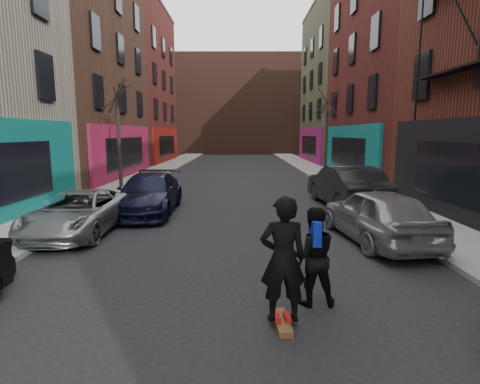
{
  "coord_description": "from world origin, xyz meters",
  "views": [
    {
      "loc": [
        0.28,
        -2.07,
        3.0
      ],
      "look_at": [
        0.27,
        6.81,
        1.6
      ],
      "focal_mm": 28.0,
      "sensor_mm": 36.0,
      "label": 1
    }
  ],
  "objects_px": {
    "parked_left_far": "(79,212)",
    "parked_right_end": "(346,186)",
    "tree_left_far": "(118,126)",
    "skateboarder": "(283,259)",
    "pedestrian": "(312,256)",
    "skateboard": "(282,322)",
    "tree_right_far": "(327,125)",
    "parked_left_end": "(149,194)",
    "parked_right_far": "(377,215)"
  },
  "relations": [
    {
      "from": "parked_left_end",
      "to": "skateboard",
      "type": "xyz_separation_m",
      "value": [
        4.13,
        -8.46,
        -0.69
      ]
    },
    {
      "from": "skateboard",
      "to": "parked_right_far",
      "type": "bearing_deg",
      "value": 52.09
    },
    {
      "from": "parked_left_far",
      "to": "skateboarder",
      "type": "height_order",
      "value": "skateboarder"
    },
    {
      "from": "parked_left_end",
      "to": "skateboard",
      "type": "height_order",
      "value": "parked_left_end"
    },
    {
      "from": "tree_left_far",
      "to": "parked_right_far",
      "type": "distance_m",
      "value": 14.53
    },
    {
      "from": "tree_left_far",
      "to": "tree_right_far",
      "type": "distance_m",
      "value": 13.78
    },
    {
      "from": "parked_left_far",
      "to": "parked_right_far",
      "type": "xyz_separation_m",
      "value": [
        8.67,
        -0.89,
        0.13
      ]
    },
    {
      "from": "tree_left_far",
      "to": "parked_left_far",
      "type": "xyz_separation_m",
      "value": [
        1.6,
        -9.05,
        -2.74
      ]
    },
    {
      "from": "parked_left_end",
      "to": "parked_right_far",
      "type": "relative_size",
      "value": 1.13
    },
    {
      "from": "tree_left_far",
      "to": "parked_right_far",
      "type": "bearing_deg",
      "value": -44.05
    },
    {
      "from": "parked_right_far",
      "to": "parked_right_end",
      "type": "bearing_deg",
      "value": -103.04
    },
    {
      "from": "tree_right_far",
      "to": "skateboard",
      "type": "distance_m",
      "value": 21.51
    },
    {
      "from": "tree_left_far",
      "to": "skateboarder",
      "type": "distance_m",
      "value": 16.38
    },
    {
      "from": "tree_left_far",
      "to": "parked_left_end",
      "type": "height_order",
      "value": "tree_left_far"
    },
    {
      "from": "tree_right_far",
      "to": "parked_right_end",
      "type": "relative_size",
      "value": 1.32
    },
    {
      "from": "skateboard",
      "to": "pedestrian",
      "type": "bearing_deg",
      "value": 48.18
    },
    {
      "from": "tree_left_far",
      "to": "tree_right_far",
      "type": "relative_size",
      "value": 0.96
    },
    {
      "from": "parked_left_far",
      "to": "parked_right_end",
      "type": "xyz_separation_m",
      "value": [
        9.2,
        4.17,
        0.22
      ]
    },
    {
      "from": "parked_left_far",
      "to": "tree_right_far",
      "type": "bearing_deg",
      "value": 54.91
    },
    {
      "from": "parked_right_end",
      "to": "skateboard",
      "type": "bearing_deg",
      "value": 63.73
    },
    {
      "from": "parked_left_end",
      "to": "parked_right_end",
      "type": "xyz_separation_m",
      "value": [
        7.8,
        1.23,
        0.12
      ]
    },
    {
      "from": "pedestrian",
      "to": "parked_left_far",
      "type": "bearing_deg",
      "value": -39.85
    },
    {
      "from": "parked_right_far",
      "to": "skateboard",
      "type": "xyz_separation_m",
      "value": [
        -3.14,
        -4.63,
        -0.72
      ]
    },
    {
      "from": "parked_left_far",
      "to": "pedestrian",
      "type": "height_order",
      "value": "pedestrian"
    },
    {
      "from": "tree_left_far",
      "to": "tree_right_far",
      "type": "bearing_deg",
      "value": 25.82
    },
    {
      "from": "tree_left_far",
      "to": "skateboarder",
      "type": "bearing_deg",
      "value": -63.92
    },
    {
      "from": "parked_left_far",
      "to": "pedestrian",
      "type": "relative_size",
      "value": 2.62
    },
    {
      "from": "parked_left_far",
      "to": "parked_left_end",
      "type": "xyz_separation_m",
      "value": [
        1.4,
        2.94,
        0.1
      ]
    },
    {
      "from": "parked_right_far",
      "to": "tree_left_far",
      "type": "bearing_deg",
      "value": -51.1
    },
    {
      "from": "tree_right_far",
      "to": "parked_right_end",
      "type": "bearing_deg",
      "value": -98.37
    },
    {
      "from": "skateboard",
      "to": "skateboarder",
      "type": "height_order",
      "value": "skateboarder"
    },
    {
      "from": "parked_right_far",
      "to": "parked_left_end",
      "type": "bearing_deg",
      "value": -34.83
    },
    {
      "from": "tree_right_far",
      "to": "parked_left_far",
      "type": "distance_m",
      "value": 18.75
    },
    {
      "from": "parked_left_end",
      "to": "tree_right_far",
      "type": "bearing_deg",
      "value": 50.7
    },
    {
      "from": "tree_left_far",
      "to": "pedestrian",
      "type": "bearing_deg",
      "value": -60.71
    },
    {
      "from": "skateboard",
      "to": "skateboarder",
      "type": "bearing_deg",
      "value": 0.0
    },
    {
      "from": "skateboarder",
      "to": "tree_left_far",
      "type": "bearing_deg",
      "value": -67.67
    },
    {
      "from": "skateboarder",
      "to": "parked_left_far",
      "type": "bearing_deg",
      "value": -48.68
    },
    {
      "from": "parked_left_end",
      "to": "parked_right_end",
      "type": "distance_m",
      "value": 7.9
    },
    {
      "from": "parked_left_far",
      "to": "parked_right_end",
      "type": "distance_m",
      "value": 10.1
    },
    {
      "from": "pedestrian",
      "to": "tree_right_far",
      "type": "bearing_deg",
      "value": -105.42
    },
    {
      "from": "tree_left_far",
      "to": "skateboarder",
      "type": "height_order",
      "value": "tree_left_far"
    },
    {
      "from": "tree_right_far",
      "to": "parked_left_end",
      "type": "bearing_deg",
      "value": -127.83
    },
    {
      "from": "tree_left_far",
      "to": "parked_right_end",
      "type": "relative_size",
      "value": 1.26
    },
    {
      "from": "parked_left_far",
      "to": "parked_right_far",
      "type": "distance_m",
      "value": 8.72
    },
    {
      "from": "tree_left_far",
      "to": "parked_left_end",
      "type": "distance_m",
      "value": 7.3
    },
    {
      "from": "parked_left_far",
      "to": "parked_left_end",
      "type": "height_order",
      "value": "parked_left_end"
    },
    {
      "from": "tree_right_far",
      "to": "parked_right_end",
      "type": "distance_m",
      "value": 11.32
    },
    {
      "from": "parked_right_far",
      "to": "pedestrian",
      "type": "bearing_deg",
      "value": 49.63
    },
    {
      "from": "tree_right_far",
      "to": "parked_left_far",
      "type": "height_order",
      "value": "tree_right_far"
    }
  ]
}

